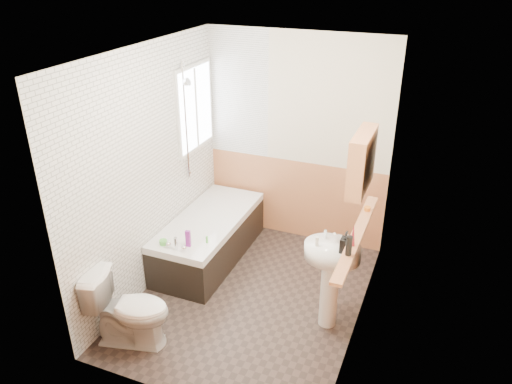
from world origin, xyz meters
The scene contains 26 objects.
floor centered at (0.00, 0.00, 0.00)m, with size 2.80×2.80×0.00m, color #2E2420.
ceiling centered at (0.00, 0.00, 2.50)m, with size 2.80×2.80×0.00m, color white.
wall_back centered at (0.00, 1.41, 1.25)m, with size 2.20×0.02×2.50m, color beige.
wall_front centered at (0.00, -1.41, 1.25)m, with size 2.20×0.02×2.50m, color beige.
wall_left centered at (-1.11, 0.00, 1.25)m, with size 0.02×2.80×2.50m, color beige.
wall_right centered at (1.11, 0.00, 1.25)m, with size 0.02×2.80×2.50m, color beige.
wainscot_right centered at (1.09, 0.00, 0.50)m, with size 0.01×2.80×1.00m, color tan.
wainscot_front centered at (0.00, -1.39, 0.50)m, with size 2.20×0.01×1.00m, color tan.
wainscot_back centered at (0.00, 1.39, 0.50)m, with size 2.20×0.01×1.00m, color tan.
tile_cladding_left centered at (-1.09, 0.00, 1.25)m, with size 0.01×2.80×2.50m, color white.
tile_return_back centered at (-0.73, 1.39, 1.75)m, with size 0.75×0.01×1.50m, color white.
window centered at (-1.06, 0.95, 1.65)m, with size 0.03×0.79×0.99m.
bathtub centered at (-0.73, 0.52, 0.27)m, with size 0.70×1.64×0.67m.
shower_riser centered at (-1.04, 0.69, 1.67)m, with size 0.11×0.09×1.31m.
toilet centered at (-0.76, -1.00, 0.36)m, with size 0.41×0.73×0.72m, color white.
sink centered at (0.84, -0.09, 0.63)m, with size 0.52×0.42×1.00m.
pine_shelf centered at (1.04, -0.07, 1.02)m, with size 0.10×1.55×0.03m, color tan.
medicine_cabinet centered at (1.01, -0.05, 1.70)m, with size 0.14×0.55×0.50m.
foam_can centered at (1.04, -0.43, 1.12)m, with size 0.05×0.05×0.17m, color black.
green_bottle centered at (1.04, -0.28, 1.14)m, with size 0.04×0.04×0.21m, color maroon.
black_jar centered at (1.04, 0.39, 1.06)m, with size 0.06×0.06×0.04m, color orange.
soap_bottle centered at (0.97, -0.16, 0.93)m, with size 0.09×0.20×0.09m, color black.
clear_bottle centered at (0.71, -0.16, 0.93)m, with size 0.03×0.03×0.09m, color silver.
blue_gel centered at (-0.65, -0.10, 0.62)m, with size 0.05×0.03×0.18m, color purple.
cream_jar centered at (-0.90, -0.16, 0.55)m, with size 0.08×0.08×0.05m, color #59C647.
orange_bottle centered at (-0.50, 0.03, 0.56)m, with size 0.02×0.02×0.08m, color #59C647.
Camera 1 is at (1.63, -3.86, 3.27)m, focal length 35.00 mm.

